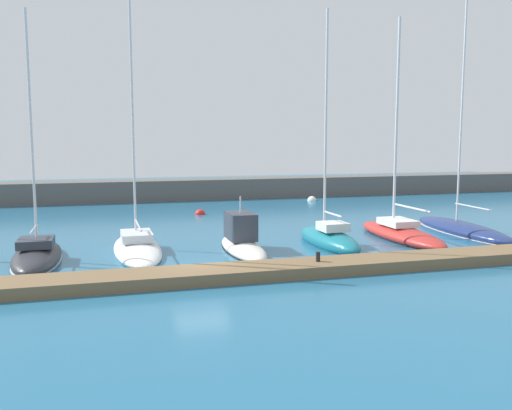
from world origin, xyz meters
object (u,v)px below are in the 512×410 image
at_px(motorboat_ivory_fifth, 242,242).
at_px(mooring_buoy_red, 200,214).
at_px(mooring_buoy_white, 312,201).
at_px(dock_bollard, 318,257).
at_px(sailboat_charcoal_third, 37,255).
at_px(sailboat_navy_eighth, 461,228).
at_px(sailboat_teal_sixth, 329,238).
at_px(sailboat_red_seventh, 400,232).
at_px(sailboat_white_fourth, 137,246).

bearing_deg(motorboat_ivory_fifth, mooring_buoy_red, -1.49).
bearing_deg(mooring_buoy_white, dock_bollard, -110.94).
relative_size(sailboat_charcoal_third, sailboat_navy_eighth, 0.61).
height_order(sailboat_charcoal_third, sailboat_teal_sixth, sailboat_teal_sixth).
bearing_deg(sailboat_red_seventh, mooring_buoy_red, 35.62).
bearing_deg(sailboat_navy_eighth, mooring_buoy_white, 9.79).
relative_size(motorboat_ivory_fifth, sailboat_teal_sixth, 0.48).
relative_size(sailboat_teal_sixth, sailboat_red_seventh, 1.01).
bearing_deg(mooring_buoy_white, sailboat_charcoal_third, -137.62).
distance_m(sailboat_navy_eighth, mooring_buoy_red, 19.46).
bearing_deg(sailboat_red_seventh, mooring_buoy_white, -6.33).
xyz_separation_m(motorboat_ivory_fifth, dock_bollard, (2.15, -5.41, 0.21)).
distance_m(sailboat_red_seventh, dock_bollard, 10.01).
bearing_deg(sailboat_charcoal_third, sailboat_red_seventh, -88.74).
bearing_deg(motorboat_ivory_fifth, sailboat_red_seventh, -85.98).
bearing_deg(sailboat_navy_eighth, sailboat_red_seventh, 101.93).
bearing_deg(sailboat_navy_eighth, sailboat_white_fourth, 92.99).
distance_m(sailboat_red_seventh, sailboat_navy_eighth, 4.94).
distance_m(motorboat_ivory_fifth, sailboat_red_seventh, 10.01).
relative_size(sailboat_teal_sixth, dock_bollard, 30.48).
relative_size(sailboat_charcoal_third, sailboat_white_fourth, 0.68).
xyz_separation_m(sailboat_teal_sixth, mooring_buoy_red, (-4.90, 14.23, -0.42)).
bearing_deg(sailboat_charcoal_third, dock_bollard, -114.93).
distance_m(sailboat_charcoal_third, sailboat_teal_sixth, 15.39).
bearing_deg(dock_bollard, sailboat_red_seventh, 38.49).
distance_m(sailboat_navy_eighth, dock_bollard, 14.54).
relative_size(sailboat_red_seventh, dock_bollard, 30.16).
bearing_deg(mooring_buoy_white, sailboat_red_seventh, -96.37).
distance_m(motorboat_ivory_fifth, mooring_buoy_white, 24.23).
xyz_separation_m(mooring_buoy_white, dock_bollard, (-10.07, -26.32, 0.73)).
height_order(sailboat_white_fourth, mooring_buoy_white, sailboat_white_fourth).
xyz_separation_m(sailboat_white_fourth, mooring_buoy_red, (5.63, 13.15, -0.30)).
distance_m(sailboat_teal_sixth, sailboat_red_seventh, 4.91).
bearing_deg(sailboat_charcoal_third, motorboat_ivory_fifth, -92.09).
bearing_deg(mooring_buoy_white, sailboat_navy_eighth, -82.23).
relative_size(sailboat_white_fourth, mooring_buoy_red, 22.30).
xyz_separation_m(sailboat_red_seventh, dock_bollard, (-7.83, -6.23, 0.30)).
height_order(sailboat_red_seventh, dock_bollard, sailboat_red_seventh).
bearing_deg(sailboat_navy_eighth, sailboat_charcoal_third, 94.97).
xyz_separation_m(sailboat_charcoal_third, sailboat_white_fourth, (4.87, 0.95, 0.00)).
distance_m(sailboat_white_fourth, dock_bollard, 10.14).
distance_m(sailboat_charcoal_third, motorboat_ivory_fifth, 10.30).
height_order(sailboat_charcoal_third, motorboat_ivory_fifth, sailboat_charcoal_third).
bearing_deg(sailboat_teal_sixth, sailboat_white_fourth, 82.81).
xyz_separation_m(sailboat_charcoal_third, dock_bollard, (12.44, -5.78, 0.43)).
xyz_separation_m(motorboat_ivory_fifth, sailboat_teal_sixth, (5.10, 0.25, -0.10)).
bearing_deg(motorboat_ivory_fifth, sailboat_teal_sixth, -87.91).
distance_m(motorboat_ivory_fifth, sailboat_navy_eighth, 14.94).
bearing_deg(mooring_buoy_red, mooring_buoy_white, 28.18).
relative_size(sailboat_teal_sixth, mooring_buoy_white, 15.20).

